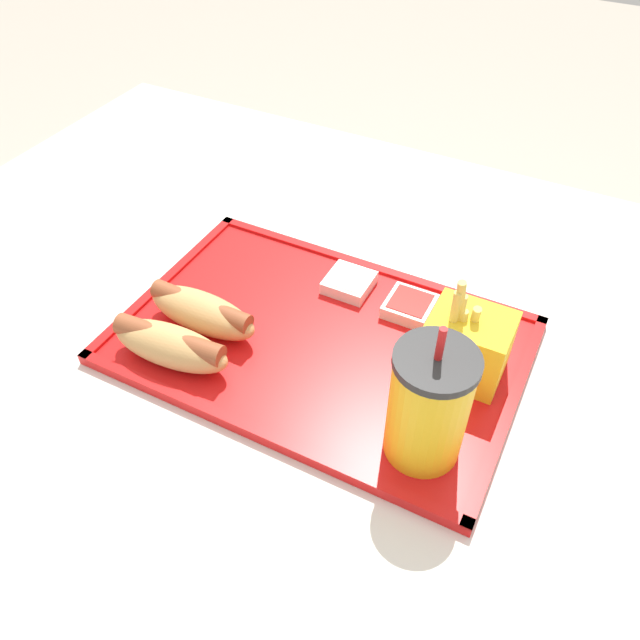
# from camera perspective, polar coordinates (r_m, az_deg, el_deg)

# --- Properties ---
(ground_plane) EXTENTS (8.00, 8.00, 0.00)m
(ground_plane) POSITION_cam_1_polar(r_m,az_deg,el_deg) (1.37, -0.48, -22.96)
(ground_plane) COLOR #ADA393
(dining_table) EXTENTS (1.24, 0.91, 0.74)m
(dining_table) POSITION_cam_1_polar(r_m,az_deg,el_deg) (1.04, -0.60, -15.07)
(dining_table) COLOR beige
(dining_table) RESTS_ON ground_plane
(food_tray) EXTENTS (0.46, 0.30, 0.01)m
(food_tray) POSITION_cam_1_polar(r_m,az_deg,el_deg) (0.72, 0.00, -1.97)
(food_tray) COLOR red
(food_tray) RESTS_ON dining_table
(soda_cup) EXTENTS (0.08, 0.08, 0.16)m
(soda_cup) POSITION_cam_1_polar(r_m,az_deg,el_deg) (0.58, 9.90, -7.69)
(soda_cup) COLOR gold
(soda_cup) RESTS_ON food_tray
(hot_dog_far) EXTENTS (0.14, 0.06, 0.05)m
(hot_dog_far) POSITION_cam_1_polar(r_m,az_deg,el_deg) (0.70, -13.52, -2.21)
(hot_dog_far) COLOR tan
(hot_dog_far) RESTS_ON food_tray
(hot_dog_near) EXTENTS (0.14, 0.05, 0.05)m
(hot_dog_near) POSITION_cam_1_polar(r_m,az_deg,el_deg) (0.73, -10.73, 0.78)
(hot_dog_near) COLOR tan
(hot_dog_near) RESTS_ON food_tray
(fries_carton) EXTENTS (0.08, 0.07, 0.13)m
(fries_carton) POSITION_cam_1_polar(r_m,az_deg,el_deg) (0.68, 13.29, -2.16)
(fries_carton) COLOR gold
(fries_carton) RESTS_ON food_tray
(sauce_cup_mayo) EXTENTS (0.06, 0.06, 0.02)m
(sauce_cup_mayo) POSITION_cam_1_polar(r_m,az_deg,el_deg) (0.78, 2.68, 3.48)
(sauce_cup_mayo) COLOR silver
(sauce_cup_mayo) RESTS_ON food_tray
(sauce_cup_ketchup) EXTENTS (0.06, 0.06, 0.02)m
(sauce_cup_ketchup) POSITION_cam_1_polar(r_m,az_deg,el_deg) (0.75, 8.20, 1.30)
(sauce_cup_ketchup) COLOR silver
(sauce_cup_ketchup) RESTS_ON food_tray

